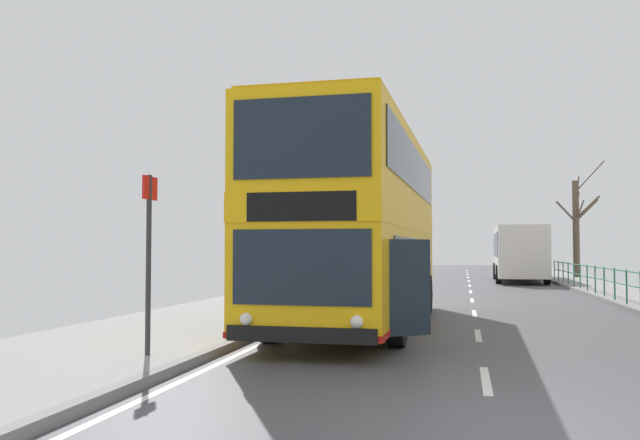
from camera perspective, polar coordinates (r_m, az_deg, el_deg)
ground at (r=6.93m, az=8.40°, el=-16.76°), size 15.80×140.00×0.20m
double_decker_bus_main at (r=15.41m, az=3.50°, el=-0.48°), size 3.19×10.78×4.38m
background_bus_far_lane at (r=38.28m, az=16.53°, el=-2.60°), size 2.75×9.39×2.95m
pedestrian_railing_far_kerb at (r=21.15m, az=25.07°, el=-4.81°), size 0.05×34.02×1.01m
bus_stop_sign_near at (r=10.60m, az=-14.33°, el=-2.00°), size 0.08×0.44×2.75m
bare_tree_far_00 at (r=42.02m, az=20.96°, el=-0.44°), size 2.85×2.31×6.75m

